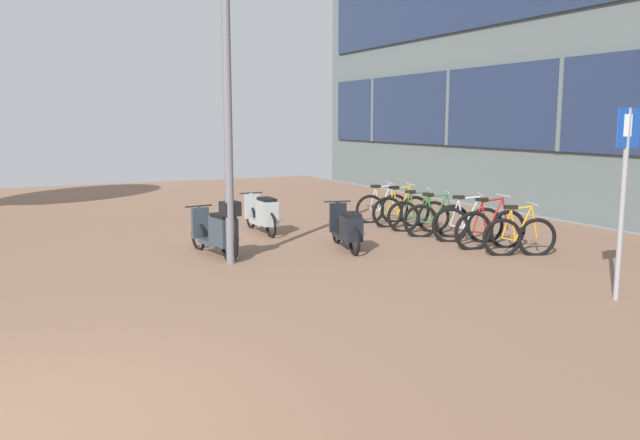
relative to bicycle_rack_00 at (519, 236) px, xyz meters
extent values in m
cube|color=#85624B|center=(-3.49, -3.36, -0.36)|extent=(14.40, 40.00, 0.05)
cube|color=#576362|center=(3.86, 2.90, 2.36)|extent=(0.10, 0.12, 2.16)
cube|color=#576362|center=(3.86, 7.17, 2.36)|extent=(0.10, 0.12, 2.16)
cube|color=#576362|center=(3.86, 11.44, 2.36)|extent=(0.10, 0.12, 2.16)
torus|color=black|center=(-0.28, 0.12, -0.02)|extent=(0.66, 0.34, 0.70)
torus|color=black|center=(0.28, -0.12, -0.02)|extent=(0.66, 0.34, 0.70)
cylinder|color=#BF8C1B|center=(0.06, -0.03, 0.23)|extent=(0.29, 0.15, 0.61)
cylinder|color=#BF8C1B|center=(-0.11, 0.05, 0.20)|extent=(0.14, 0.09, 0.56)
cylinder|color=#BF8C1B|center=(0.01, -0.01, 0.50)|extent=(0.35, 0.18, 0.08)
cylinder|color=#BF8C1B|center=(-0.17, 0.08, -0.05)|extent=(0.23, 0.12, 0.08)
cylinder|color=#BF8C1B|center=(-0.22, 0.10, 0.23)|extent=(0.16, 0.09, 0.51)
cylinder|color=#BF8C1B|center=(0.23, -0.10, 0.25)|extent=(0.14, 0.08, 0.56)
cube|color=black|center=(-0.15, 0.07, 0.52)|extent=(0.24, 0.17, 0.06)
cylinder|color=#ADADB2|center=(0.18, -0.08, 0.58)|extent=(0.22, 0.45, 0.02)
torus|color=black|center=(-0.38, 0.78, 0.00)|extent=(0.75, 0.22, 0.75)
torus|color=black|center=(0.31, 0.64, 0.00)|extent=(0.75, 0.22, 0.75)
cylinder|color=#A21A17|center=(0.04, 0.69, 0.27)|extent=(0.34, 0.10, 0.66)
cylinder|color=#A21A17|center=(-0.17, 0.74, 0.24)|extent=(0.15, 0.06, 0.60)
cylinder|color=#A21A17|center=(-0.02, 0.71, 0.56)|extent=(0.43, 0.12, 0.09)
cylinder|color=#A21A17|center=(-0.25, 0.75, -0.03)|extent=(0.27, 0.08, 0.08)
cylinder|color=#A21A17|center=(-0.30, 0.76, 0.27)|extent=(0.18, 0.06, 0.55)
cylinder|color=#A21A17|center=(0.25, 0.65, 0.29)|extent=(0.16, 0.06, 0.60)
cube|color=black|center=(-0.23, 0.75, 0.58)|extent=(0.23, 0.13, 0.06)
cylinder|color=#ADADB2|center=(0.19, 0.66, 0.64)|extent=(0.12, 0.48, 0.02)
torus|color=black|center=(-0.28, 1.58, -0.01)|extent=(0.66, 0.40, 0.71)
torus|color=black|center=(0.31, 1.26, -0.01)|extent=(0.66, 0.40, 0.71)
cylinder|color=#B2B2BB|center=(0.07, 1.39, 0.24)|extent=(0.31, 0.19, 0.63)
cylinder|color=#B2B2BB|center=(-0.10, 1.48, 0.22)|extent=(0.14, 0.10, 0.57)
cylinder|color=#B2B2BB|center=(0.03, 1.41, 0.52)|extent=(0.38, 0.22, 0.08)
cylinder|color=#B2B2BB|center=(-0.17, 1.52, -0.04)|extent=(0.24, 0.15, 0.08)
cylinder|color=#B2B2BB|center=(-0.22, 1.54, 0.24)|extent=(0.16, 0.10, 0.52)
cylinder|color=#B2B2BB|center=(0.26, 1.29, 0.27)|extent=(0.15, 0.10, 0.57)
cube|color=black|center=(-0.15, 1.51, 0.54)|extent=(0.24, 0.18, 0.06)
cylinder|color=#ADADB2|center=(0.20, 1.32, 0.60)|extent=(0.25, 0.43, 0.02)
torus|color=black|center=(-0.48, 2.28, -0.02)|extent=(0.65, 0.41, 0.70)
torus|color=black|center=(0.07, 1.97, -0.02)|extent=(0.65, 0.41, 0.70)
cylinder|color=#2A6434|center=(-0.15, 2.10, 0.23)|extent=(0.29, 0.18, 0.62)
cylinder|color=#2A6434|center=(-0.31, 2.19, 0.21)|extent=(0.14, 0.10, 0.56)
cylinder|color=#2A6434|center=(-0.19, 2.12, 0.51)|extent=(0.35, 0.22, 0.08)
cylinder|color=#2A6434|center=(-0.37, 2.22, -0.04)|extent=(0.23, 0.15, 0.08)
cylinder|color=#2A6434|center=(-0.42, 2.25, 0.23)|extent=(0.15, 0.10, 0.51)
cylinder|color=#2A6434|center=(0.02, 2.00, 0.26)|extent=(0.14, 0.10, 0.56)
cube|color=black|center=(-0.35, 2.21, 0.53)|extent=(0.24, 0.19, 0.06)
cylinder|color=#ADADB2|center=(-0.03, 2.03, 0.58)|extent=(0.26, 0.43, 0.02)
torus|color=black|center=(-0.43, 2.99, -0.02)|extent=(0.64, 0.39, 0.69)
torus|color=black|center=(0.13, 2.69, -0.02)|extent=(0.64, 0.39, 0.69)
cylinder|color=#2F6330|center=(-0.09, 2.81, 0.22)|extent=(0.29, 0.18, 0.61)
cylinder|color=#2F6330|center=(-0.26, 2.90, 0.20)|extent=(0.14, 0.10, 0.55)
cylinder|color=#2F6330|center=(-0.14, 2.83, 0.50)|extent=(0.36, 0.21, 0.08)
cylinder|color=#2F6330|center=(-0.32, 2.93, -0.05)|extent=(0.23, 0.14, 0.08)
cylinder|color=#2F6330|center=(-0.37, 2.96, 0.22)|extent=(0.16, 0.10, 0.51)
cylinder|color=#2F6330|center=(0.08, 2.72, 0.25)|extent=(0.14, 0.10, 0.55)
cube|color=black|center=(-0.30, 2.92, 0.51)|extent=(0.24, 0.18, 0.06)
cylinder|color=#ADADB2|center=(0.03, 2.74, 0.57)|extent=(0.25, 0.43, 0.02)
torus|color=black|center=(-0.42, 3.62, -0.01)|extent=(0.72, 0.23, 0.72)
torus|color=black|center=(0.20, 3.48, -0.01)|extent=(0.72, 0.23, 0.72)
cylinder|color=#BC8C1C|center=(-0.05, 3.53, 0.25)|extent=(0.31, 0.10, 0.63)
cylinder|color=#BC8C1C|center=(-0.24, 3.58, 0.22)|extent=(0.14, 0.06, 0.57)
cylinder|color=#BC8C1C|center=(-0.10, 3.55, 0.53)|extent=(0.38, 0.12, 0.08)
cylinder|color=#BC8C1C|center=(-0.31, 3.59, -0.04)|extent=(0.25, 0.08, 0.08)
cylinder|color=#BC8C1C|center=(-0.36, 3.60, 0.25)|extent=(0.17, 0.06, 0.52)
cylinder|color=#BC8C1C|center=(0.14, 3.49, 0.27)|extent=(0.15, 0.06, 0.57)
cube|color=black|center=(-0.29, 3.59, 0.54)|extent=(0.23, 0.14, 0.06)
cylinder|color=#ADADB2|center=(0.09, 3.50, 0.60)|extent=(0.13, 0.47, 0.02)
torus|color=black|center=(-0.46, 4.32, -0.03)|extent=(0.69, 0.21, 0.69)
torus|color=black|center=(0.12, 4.19, -0.03)|extent=(0.69, 0.21, 0.69)
cylinder|color=#B0B3B5|center=(-0.11, 4.24, 0.22)|extent=(0.30, 0.10, 0.60)
cylinder|color=#B0B3B5|center=(-0.28, 4.28, 0.20)|extent=(0.14, 0.06, 0.55)
cylinder|color=#B0B3B5|center=(-0.15, 4.26, 0.49)|extent=(0.36, 0.11, 0.08)
cylinder|color=#B0B3B5|center=(-0.35, 4.30, -0.05)|extent=(0.23, 0.08, 0.07)
cylinder|color=#B0B3B5|center=(-0.39, 4.31, 0.22)|extent=(0.16, 0.06, 0.50)
cylinder|color=#B0B3B5|center=(0.07, 4.21, 0.24)|extent=(0.14, 0.06, 0.55)
cube|color=black|center=(-0.33, 4.29, 0.51)|extent=(0.23, 0.14, 0.06)
cylinder|color=#ADADB2|center=(0.02, 4.22, 0.56)|extent=(0.13, 0.47, 0.02)
torus|color=black|center=(-2.55, 1.32, -0.08)|extent=(0.17, 0.56, 0.56)
torus|color=black|center=(-2.30, 2.47, -0.08)|extent=(0.17, 0.56, 0.56)
cube|color=black|center=(-2.42, 1.89, -0.11)|extent=(0.41, 0.71, 0.08)
cube|color=black|center=(-2.50, 1.52, 0.11)|extent=(0.40, 0.57, 0.43)
cube|color=black|center=(-2.50, 1.52, 0.35)|extent=(0.35, 0.52, 0.06)
cylinder|color=black|center=(-2.30, 2.44, 0.19)|extent=(0.09, 0.13, 0.56)
cube|color=black|center=(-2.32, 2.37, 0.17)|extent=(0.33, 0.15, 0.56)
cylinder|color=black|center=(-2.31, 2.42, 0.47)|extent=(0.51, 0.14, 0.03)
torus|color=black|center=(-3.20, 3.60, -0.10)|extent=(0.07, 0.54, 0.54)
torus|color=black|center=(-3.16, 4.88, -0.10)|extent=(0.07, 0.54, 0.54)
cube|color=#A5AEB0|center=(-3.18, 4.24, -0.12)|extent=(0.30, 0.73, 0.08)
cube|color=#A5AEB0|center=(-3.19, 3.83, 0.13)|extent=(0.32, 0.57, 0.50)
cube|color=black|center=(-3.19, 3.83, 0.41)|extent=(0.28, 0.52, 0.06)
cylinder|color=#A5AEB0|center=(-3.16, 4.86, 0.17)|extent=(0.07, 0.12, 0.54)
cube|color=#A5AEB0|center=(-3.16, 4.78, 0.15)|extent=(0.32, 0.09, 0.53)
cylinder|color=black|center=(-3.16, 4.83, 0.44)|extent=(0.52, 0.04, 0.03)
torus|color=black|center=(-4.67, 1.81, -0.09)|extent=(0.14, 0.56, 0.56)
torus|color=black|center=(-4.86, 3.03, -0.09)|extent=(0.14, 0.56, 0.56)
cube|color=#303C47|center=(-4.76, 2.42, -0.11)|extent=(0.38, 0.73, 0.08)
cube|color=#303C47|center=(-4.70, 2.03, 0.13)|extent=(0.38, 0.58, 0.49)
cube|color=black|center=(-4.70, 2.03, 0.41)|extent=(0.33, 0.53, 0.06)
cylinder|color=#303C47|center=(-4.85, 3.00, 0.19)|extent=(0.09, 0.13, 0.56)
cube|color=#303C47|center=(-4.84, 2.93, 0.17)|extent=(0.33, 0.13, 0.55)
cylinder|color=black|center=(-4.85, 2.98, 0.47)|extent=(0.52, 0.11, 0.03)
cube|color=black|center=(-4.66, 1.76, 0.56)|extent=(0.32, 0.32, 0.24)
cylinder|color=gray|center=(-0.88, -2.74, 0.91)|extent=(0.07, 0.07, 2.49)
cube|color=#1944A8|center=(-0.88, -2.75, 1.91)|extent=(0.40, 0.02, 0.50)
cube|color=white|center=(-0.91, -2.77, 1.94)|extent=(0.14, 0.01, 0.28)
cylinder|color=slate|center=(-4.71, 1.64, 2.33)|extent=(0.14, 0.14, 5.33)
camera|label=1|loc=(-8.07, -8.48, 2.00)|focal=36.66mm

